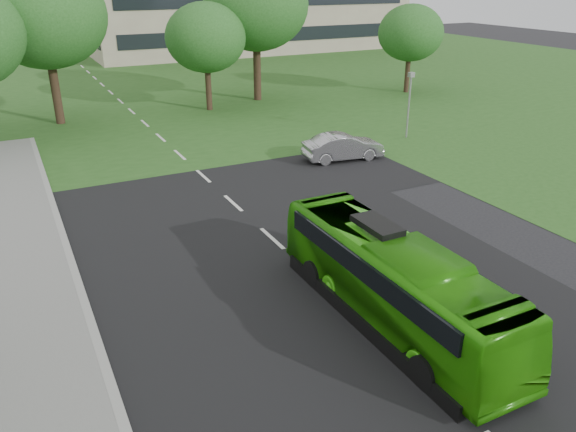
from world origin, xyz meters
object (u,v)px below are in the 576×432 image
object	(u,v)px
sedan	(343,147)
camera_pole	(410,96)
tree_park_e	(411,33)
tree_park_d	(256,5)
bus	(393,281)
tree_park_c	(206,38)
tree_park_b	(43,15)

from	to	relation	value
sedan	camera_pole	distance (m)	6.47
tree_park_e	camera_pole	world-z (taller)	tree_park_e
tree_park_d	camera_pole	xyz separation A→B (m)	(3.59, -14.39, -4.55)
tree_park_d	bus	world-z (taller)	tree_park_d
tree_park_c	tree_park_d	xyz separation A→B (m)	(4.65, 1.70, 1.97)
sedan	tree_park_e	bearing A→B (deg)	-40.21
tree_park_c	bus	world-z (taller)	tree_park_c
sedan	tree_park_b	bearing A→B (deg)	46.81
tree_park_c	camera_pole	size ratio (longest dim) A/B	1.92
tree_park_c	tree_park_e	world-z (taller)	tree_park_c
tree_park_b	tree_park_d	world-z (taller)	tree_park_d
bus	camera_pole	world-z (taller)	camera_pole
tree_park_b	tree_park_c	world-z (taller)	tree_park_b
tree_park_c	tree_park_e	bearing A→B (deg)	-3.90
tree_park_c	sedan	distance (m)	15.55
tree_park_c	sedan	size ratio (longest dim) A/B	1.74
tree_park_c	sedan	bearing A→B (deg)	-80.84
sedan	tree_park_c	bearing A→B (deg)	16.42
tree_park_d	tree_park_e	distance (m)	13.02
tree_park_c	tree_park_e	size ratio (longest dim) A/B	1.07
tree_park_c	camera_pole	distance (m)	15.35
tree_park_c	sedan	xyz separation A→B (m)	(2.37, -14.72, -4.41)
tree_park_c	tree_park_d	bearing A→B (deg)	20.12
tree_park_c	bus	bearing A→B (deg)	-99.06
tree_park_c	bus	distance (m)	28.99
tree_park_b	tree_park_e	world-z (taller)	tree_park_b
camera_pole	tree_park_b	bearing A→B (deg)	135.41
tree_park_c	tree_park_b	bearing A→B (deg)	176.32
tree_park_b	tree_park_c	bearing A→B (deg)	-3.68
tree_park_d	sedan	bearing A→B (deg)	-97.91
tree_park_b	camera_pole	size ratio (longest dim) A/B	2.59
bus	sedan	world-z (taller)	bus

